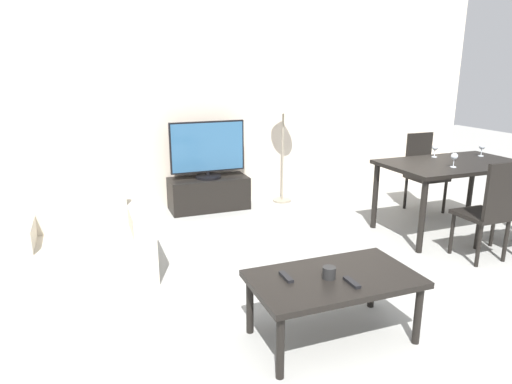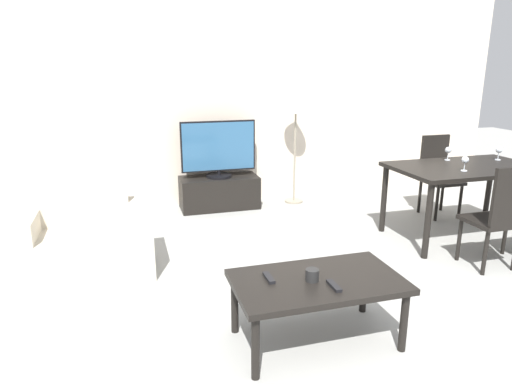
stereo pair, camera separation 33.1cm
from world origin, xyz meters
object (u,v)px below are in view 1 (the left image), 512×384
at_px(tv_stand, 209,193).
at_px(floor_lamp, 283,109).
at_px(dining_table, 453,170).
at_px(wine_glass_center, 482,147).
at_px(tv, 208,150).
at_px(dining_chair_far, 423,169).
at_px(armchair, 86,246).
at_px(remote_primary, 286,277).
at_px(coffee_table, 334,283).
at_px(wine_glass_left, 454,157).
at_px(remote_secondary, 352,282).
at_px(dining_chair_near, 490,208).
at_px(cup_white_near, 329,273).
at_px(wine_glass_right, 435,148).

relative_size(tv_stand, floor_lamp, 0.67).
xyz_separation_m(dining_table, wine_glass_center, (0.53, 0.15, 0.19)).
height_order(tv, dining_chair_far, tv).
bearing_deg(wine_glass_center, dining_chair_far, 114.39).
relative_size(armchair, remote_primary, 7.24).
xyz_separation_m(tv_stand, floor_lamp, (1.00, -0.02, 1.02)).
bearing_deg(tv_stand, coffee_table, -89.78).
relative_size(tv, wine_glass_left, 6.36).
distance_m(coffee_table, dining_chair_far, 3.24).
bearing_deg(wine_glass_left, dining_chair_far, 64.37).
bearing_deg(tv, wine_glass_center, -29.33).
relative_size(dining_table, remote_secondary, 9.95).
height_order(dining_chair_near, wine_glass_left, dining_chair_near).
xyz_separation_m(cup_white_near, wine_glass_right, (2.26, 1.64, 0.38)).
bearing_deg(floor_lamp, wine_glass_center, -41.14).
xyz_separation_m(tv, coffee_table, (0.01, -3.04, -0.36)).
height_order(remote_primary, wine_glass_left, wine_glass_left).
height_order(wine_glass_left, wine_glass_right, same).
bearing_deg(floor_lamp, remote_secondary, -106.62).
distance_m(dining_chair_far, floor_lamp, 1.89).
height_order(tv, dining_table, tv).
bearing_deg(armchair, dining_chair_far, 8.25).
xyz_separation_m(floor_lamp, remote_primary, (-1.29, -2.94, -0.77)).
distance_m(dining_table, cup_white_near, 2.64).
bearing_deg(wine_glass_right, floor_lamp, 131.38).
xyz_separation_m(dining_table, dining_chair_near, (-0.26, -0.75, -0.17)).
relative_size(armchair, cup_white_near, 12.77).
height_order(tv, floor_lamp, floor_lamp).
distance_m(dining_chair_near, dining_chair_far, 1.59).
distance_m(remote_primary, wine_glass_center, 3.38).
height_order(tv_stand, remote_secondary, remote_secondary).
height_order(floor_lamp, remote_secondary, floor_lamp).
xyz_separation_m(tv_stand, remote_secondary, (0.06, -3.17, 0.26)).
distance_m(floor_lamp, wine_glass_right, 1.89).
bearing_deg(wine_glass_right, dining_table, -90.51).
relative_size(tv_stand, wine_glass_right, 6.69).
relative_size(tv_stand, wine_glass_left, 6.69).
bearing_deg(dining_table, remote_primary, -153.51).
distance_m(tv, floor_lamp, 1.11).
bearing_deg(remote_primary, tv, 84.43).
relative_size(floor_lamp, wine_glass_left, 9.93).
distance_m(coffee_table, remote_primary, 0.32).
bearing_deg(armchair, wine_glass_center, -0.34).
relative_size(coffee_table, wine_glass_right, 7.41).
bearing_deg(dining_chair_near, armchair, 164.87).
height_order(tv, remote_primary, tv).
bearing_deg(dining_chair_near, dining_chair_far, 70.85).
bearing_deg(tv, armchair, -134.07).
relative_size(coffee_table, wine_glass_center, 7.41).
bearing_deg(wine_glass_center, tv, 150.67).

